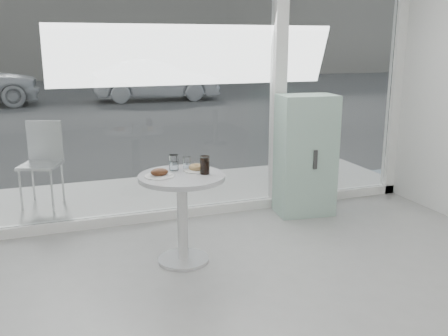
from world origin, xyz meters
name	(u,v)px	position (x,y,z in m)	size (l,w,h in m)	color
storefront	(206,54)	(0.07, 3.00, 1.71)	(5.00, 0.14, 3.00)	white
main_table	(182,200)	(-0.50, 1.90, 0.55)	(0.72, 0.72, 0.77)	silver
patio_deck	(182,192)	(0.00, 3.80, 0.03)	(5.60, 1.60, 0.05)	beige
street	(90,96)	(0.00, 16.00, 0.00)	(40.00, 24.00, 0.00)	#323232
mint_cabinet	(305,155)	(1.08, 2.67, 0.65)	(0.64, 0.47, 1.30)	#92BAA6
patio_chair	(42,158)	(-1.59, 3.83, 0.58)	(0.52, 0.52, 0.93)	silver
car_silver	(156,80)	(1.89, 13.91, 0.64)	(1.36, 3.90, 1.29)	#A9ABB1
plate_fritter	(160,174)	(-0.68, 1.90, 0.80)	(0.24, 0.24, 0.07)	white
plate_donut	(196,169)	(-0.35, 1.98, 0.79)	(0.22, 0.22, 0.05)	white
water_tumbler_a	(174,163)	(-0.52, 2.08, 0.83)	(0.08, 0.08, 0.13)	white
water_tumbler_b	(187,164)	(-0.41, 2.05, 0.82)	(0.07, 0.07, 0.11)	white
cola_glass	(205,165)	(-0.31, 1.86, 0.84)	(0.08, 0.08, 0.15)	white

